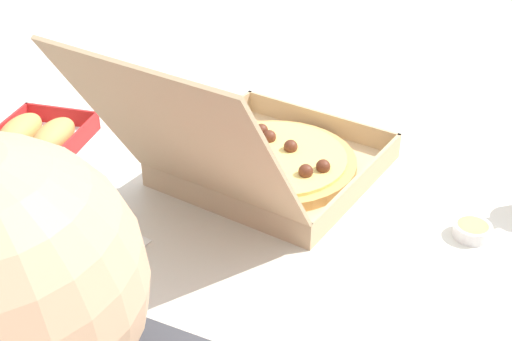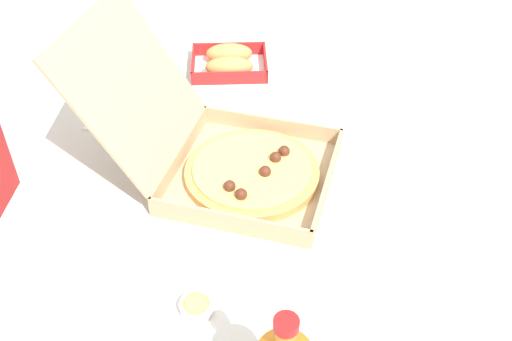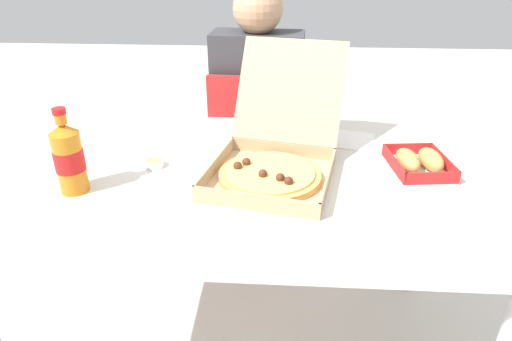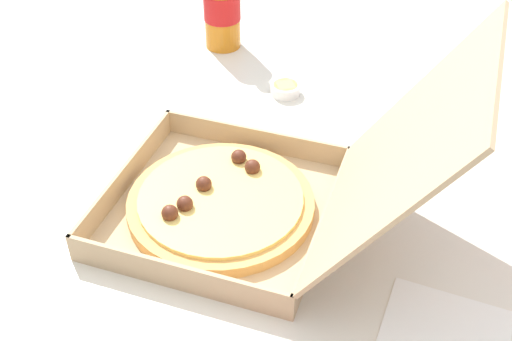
% 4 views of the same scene
% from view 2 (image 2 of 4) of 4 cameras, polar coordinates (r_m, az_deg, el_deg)
% --- Properties ---
extents(dining_table, '(1.39, 0.84, 0.71)m').
position_cam_2_polar(dining_table, '(1.25, -2.85, -5.16)').
color(dining_table, silver).
rests_on(dining_table, ground_plane).
extents(pizza_box_open, '(0.41, 0.54, 0.31)m').
position_cam_2_polar(pizza_box_open, '(1.22, -2.37, 1.21)').
color(pizza_box_open, tan).
rests_on(pizza_box_open, dining_table).
extents(bread_side_box, '(0.17, 0.21, 0.06)m').
position_cam_2_polar(bread_side_box, '(1.57, -2.54, 10.20)').
color(bread_side_box, white).
rests_on(bread_side_box, dining_table).
extents(paper_menu, '(0.24, 0.20, 0.00)m').
position_cam_2_polar(paper_menu, '(1.46, -11.47, 5.59)').
color(paper_menu, white).
rests_on(paper_menu, dining_table).
extents(dipping_sauce_cup, '(0.06, 0.06, 0.02)m').
position_cam_2_polar(dipping_sauce_cup, '(1.01, -5.62, -12.64)').
color(dipping_sauce_cup, white).
rests_on(dipping_sauce_cup, dining_table).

